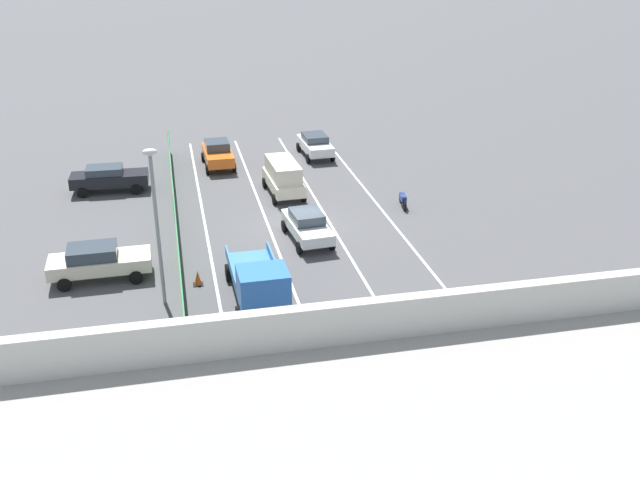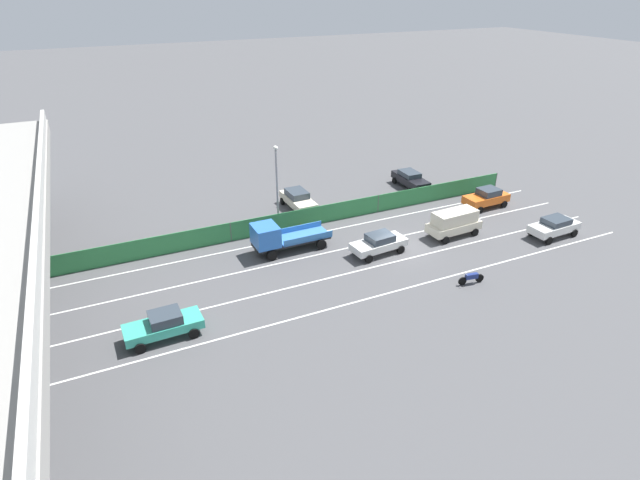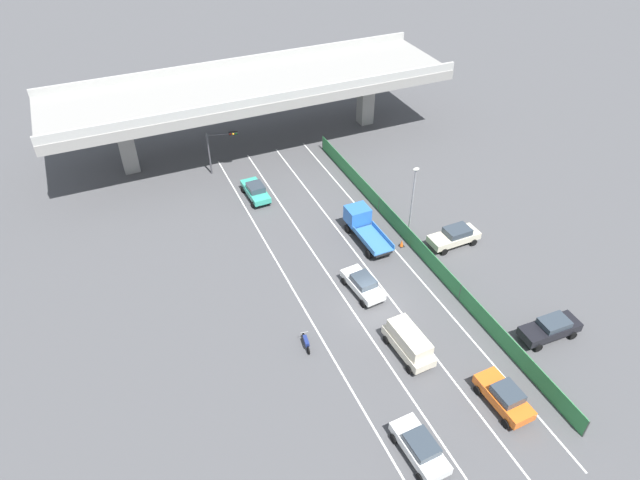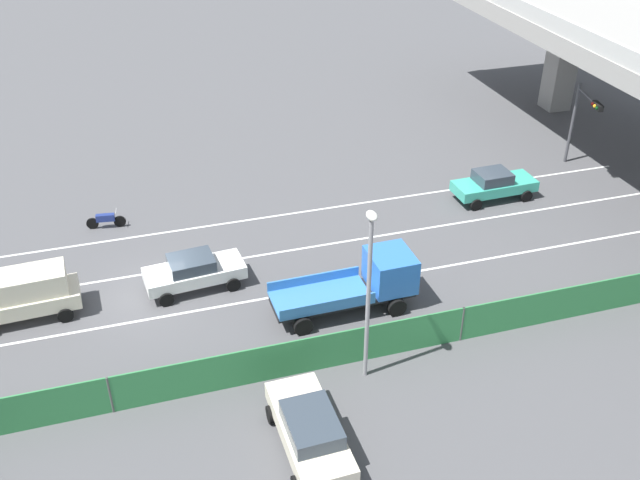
{
  "view_description": "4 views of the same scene",
  "coord_description": "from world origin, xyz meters",
  "px_view_note": "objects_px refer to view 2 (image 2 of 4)",
  "views": [
    {
      "loc": [
        6.72,
        35.41,
        15.47
      ],
      "look_at": [
        0.25,
        5.91,
        1.93
      ],
      "focal_mm": 39.97,
      "sensor_mm": 36.0,
      "label": 1
    },
    {
      "loc": [
        -29.53,
        20.3,
        18.92
      ],
      "look_at": [
        2.26,
        5.45,
        0.92
      ],
      "focal_mm": 28.85,
      "sensor_mm": 36.0,
      "label": 2
    },
    {
      "loc": [
        -16.73,
        -27.78,
        31.98
      ],
      "look_at": [
        -1.43,
        7.01,
        1.94
      ],
      "focal_mm": 31.48,
      "sensor_mm": 36.0,
      "label": 3
    },
    {
      "loc": [
        26.61,
        -0.72,
        18.77
      ],
      "look_at": [
        0.11,
        7.32,
        1.51
      ],
      "focal_mm": 40.38,
      "sensor_mm": 36.0,
      "label": 4
    }
  ],
  "objects_px": {
    "traffic_light": "(34,333)",
    "motorcycle": "(471,278)",
    "street_lamp": "(277,179)",
    "car_sedan_white": "(554,226)",
    "parked_sedan_cream": "(298,199)",
    "car_hatchback_white": "(379,243)",
    "flatbed_truck_blue": "(278,237)",
    "traffic_cone": "(301,228)",
    "car_van_cream": "(454,222)",
    "parked_sedan_dark": "(410,179)",
    "car_taxi_teal": "(164,324)",
    "car_taxi_orange": "(487,197)"
  },
  "relations": [
    {
      "from": "car_hatchback_white",
      "to": "street_lamp",
      "type": "xyz_separation_m",
      "value": [
        7.54,
        5.31,
        3.43
      ]
    },
    {
      "from": "car_taxi_teal",
      "to": "flatbed_truck_blue",
      "type": "height_order",
      "value": "flatbed_truck_blue"
    },
    {
      "from": "car_taxi_teal",
      "to": "flatbed_truck_blue",
      "type": "distance_m",
      "value": 12.08
    },
    {
      "from": "motorcycle",
      "to": "street_lamp",
      "type": "distance_m",
      "value": 17.02
    },
    {
      "from": "car_van_cream",
      "to": "car_sedan_white",
      "type": "relative_size",
      "value": 1.05
    },
    {
      "from": "car_hatchback_white",
      "to": "car_sedan_white",
      "type": "distance_m",
      "value": 14.86
    },
    {
      "from": "car_taxi_orange",
      "to": "parked_sedan_dark",
      "type": "distance_m",
      "value": 7.92
    },
    {
      "from": "parked_sedan_cream",
      "to": "parked_sedan_dark",
      "type": "bearing_deg",
      "value": -89.4
    },
    {
      "from": "traffic_light",
      "to": "street_lamp",
      "type": "xyz_separation_m",
      "value": [
        12.86,
        -17.52,
        0.83
      ]
    },
    {
      "from": "flatbed_truck_blue",
      "to": "street_lamp",
      "type": "distance_m",
      "value": 5.33
    },
    {
      "from": "traffic_light",
      "to": "motorcycle",
      "type": "bearing_deg",
      "value": -92.53
    },
    {
      "from": "car_taxi_orange",
      "to": "car_sedan_white",
      "type": "bearing_deg",
      "value": -172.74
    },
    {
      "from": "car_sedan_white",
      "to": "parked_sedan_cream",
      "type": "relative_size",
      "value": 0.92
    },
    {
      "from": "car_hatchback_white",
      "to": "parked_sedan_cream",
      "type": "bearing_deg",
      "value": 12.29
    },
    {
      "from": "car_taxi_teal",
      "to": "street_lamp",
      "type": "relative_size",
      "value": 0.64
    },
    {
      "from": "car_hatchback_white",
      "to": "car_sedan_white",
      "type": "height_order",
      "value": "car_hatchback_white"
    },
    {
      "from": "car_hatchback_white",
      "to": "car_van_cream",
      "type": "xyz_separation_m",
      "value": [
        0.06,
        -7.1,
        0.34
      ]
    },
    {
      "from": "car_hatchback_white",
      "to": "car_taxi_orange",
      "type": "distance_m",
      "value": 14.0
    },
    {
      "from": "flatbed_truck_blue",
      "to": "street_lamp",
      "type": "bearing_deg",
      "value": -20.96
    },
    {
      "from": "car_van_cream",
      "to": "street_lamp",
      "type": "distance_m",
      "value": 14.81
    },
    {
      "from": "street_lamp",
      "to": "car_taxi_teal",
      "type": "bearing_deg",
      "value": 134.33
    },
    {
      "from": "car_hatchback_white",
      "to": "car_sedan_white",
      "type": "xyz_separation_m",
      "value": [
        -3.5,
        -14.44,
        0.01
      ]
    },
    {
      "from": "car_sedan_white",
      "to": "motorcycle",
      "type": "relative_size",
      "value": 2.25
    },
    {
      "from": "car_hatchback_white",
      "to": "car_van_cream",
      "type": "distance_m",
      "value": 7.11
    },
    {
      "from": "flatbed_truck_blue",
      "to": "parked_sedan_cream",
      "type": "height_order",
      "value": "flatbed_truck_blue"
    },
    {
      "from": "car_taxi_teal",
      "to": "traffic_light",
      "type": "xyz_separation_m",
      "value": [
        -1.74,
        6.15,
        2.61
      ]
    },
    {
      "from": "motorcycle",
      "to": "street_lamp",
      "type": "height_order",
      "value": "street_lamp"
    },
    {
      "from": "parked_sedan_cream",
      "to": "traffic_light",
      "type": "height_order",
      "value": "traffic_light"
    },
    {
      "from": "motorcycle",
      "to": "street_lamp",
      "type": "bearing_deg",
      "value": 32.2
    },
    {
      "from": "car_hatchback_white",
      "to": "car_sedan_white",
      "type": "relative_size",
      "value": 1.03
    },
    {
      "from": "motorcycle",
      "to": "parked_sedan_cream",
      "type": "relative_size",
      "value": 0.41
    },
    {
      "from": "flatbed_truck_blue",
      "to": "traffic_cone",
      "type": "distance_m",
      "value": 3.99
    },
    {
      "from": "car_van_cream",
      "to": "traffic_light",
      "type": "relative_size",
      "value": 0.95
    },
    {
      "from": "car_taxi_teal",
      "to": "parked_sedan_dark",
      "type": "distance_m",
      "value": 30.19
    },
    {
      "from": "car_taxi_teal",
      "to": "parked_sedan_cream",
      "type": "bearing_deg",
      "value": -45.7
    },
    {
      "from": "car_sedan_white",
      "to": "parked_sedan_cream",
      "type": "height_order",
      "value": "parked_sedan_cream"
    },
    {
      "from": "car_sedan_white",
      "to": "traffic_light",
      "type": "bearing_deg",
      "value": 92.8
    },
    {
      "from": "traffic_light",
      "to": "street_lamp",
      "type": "distance_m",
      "value": 21.75
    },
    {
      "from": "car_taxi_orange",
      "to": "parked_sedan_dark",
      "type": "bearing_deg",
      "value": 26.8
    },
    {
      "from": "motorcycle",
      "to": "parked_sedan_dark",
      "type": "distance_m",
      "value": 18.27
    },
    {
      "from": "car_van_cream",
      "to": "flatbed_truck_blue",
      "type": "bearing_deg",
      "value": 76.31
    },
    {
      "from": "car_taxi_orange",
      "to": "traffic_cone",
      "type": "distance_m",
      "value": 17.64
    },
    {
      "from": "traffic_cone",
      "to": "car_taxi_orange",
      "type": "bearing_deg",
      "value": -97.97
    },
    {
      "from": "car_sedan_white",
      "to": "street_lamp",
      "type": "xyz_separation_m",
      "value": [
        11.04,
        19.75,
        3.42
      ]
    },
    {
      "from": "parked_sedan_cream",
      "to": "car_van_cream",
      "type": "bearing_deg",
      "value": -138.0
    },
    {
      "from": "car_hatchback_white",
      "to": "motorcycle",
      "type": "xyz_separation_m",
      "value": [
        -6.49,
        -3.53,
        -0.42
      ]
    },
    {
      "from": "car_taxi_orange",
      "to": "traffic_light",
      "type": "xyz_separation_m",
      "value": [
        -8.86,
        36.37,
        2.54
      ]
    },
    {
      "from": "car_taxi_teal",
      "to": "car_taxi_orange",
      "type": "bearing_deg",
      "value": -76.75
    },
    {
      "from": "parked_sedan_cream",
      "to": "traffic_cone",
      "type": "relative_size",
      "value": 6.56
    },
    {
      "from": "car_hatchback_white",
      "to": "car_taxi_teal",
      "type": "relative_size",
      "value": 0.99
    }
  ]
}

